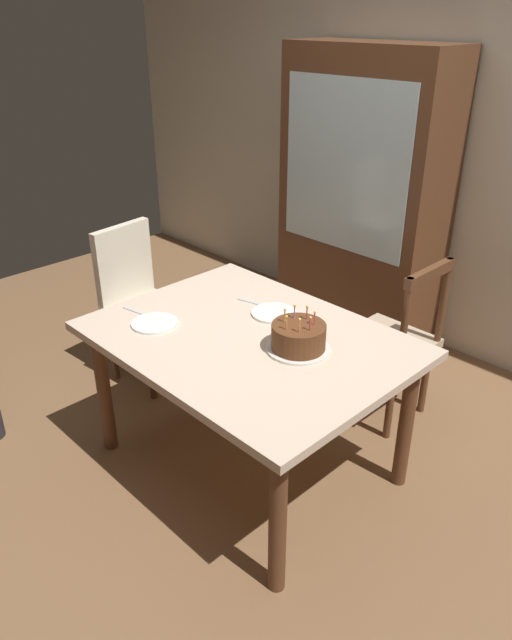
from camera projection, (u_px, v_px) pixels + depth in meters
ground at (249, 463)px, 3.07m from camera, size 6.40×6.40×0.00m
back_wall at (469, 152)px, 3.62m from camera, size 6.40×0.10×2.60m
dining_table at (248, 353)px, 2.77m from camera, size 1.42×1.06×0.74m
birthday_cake at (298, 338)px, 2.59m from camera, size 0.28×0.28×0.19m
plate_near_celebrant at (155, 323)px, 2.82m from camera, size 0.22×0.22×0.01m
plate_far_side at (274, 313)px, 2.92m from camera, size 0.22×0.22×0.01m
fork_near_celebrant at (138, 312)px, 2.94m from camera, size 0.18×0.05×0.01m
fork_far_side at (253, 303)px, 3.03m from camera, size 0.18×0.06×0.01m
chair_spindle_back at (391, 343)px, 3.24m from camera, size 0.44×0.44×0.95m
chair_upholstered at (139, 296)px, 3.60m from camera, size 0.49×0.49×0.95m
china_cabinet at (362, 200)px, 3.94m from camera, size 1.10×0.45×1.90m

